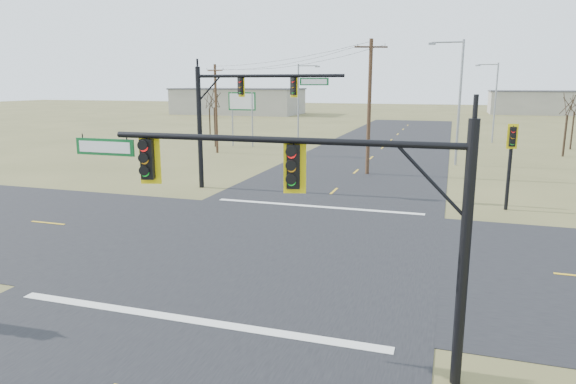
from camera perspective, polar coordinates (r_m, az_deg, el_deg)
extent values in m
plane|color=olive|center=(22.35, -1.68, -6.01)|extent=(320.00, 320.00, 0.00)
cube|color=black|center=(22.35, -1.68, -5.98)|extent=(160.00, 14.00, 0.02)
cube|color=black|center=(22.35, -1.68, -5.98)|extent=(14.00, 160.00, 0.02)
cube|color=silver|center=(15.96, -10.89, -13.75)|extent=(12.00, 0.40, 0.01)
cube|color=silver|center=(29.26, 3.19, -1.61)|extent=(12.00, 0.40, 0.01)
cylinder|color=black|center=(12.19, 18.98, -6.92)|extent=(0.25, 0.25, 6.18)
cylinder|color=black|center=(12.31, -1.25, 5.81)|extent=(8.83, 0.16, 0.16)
cube|color=#0C5423|center=(14.67, -19.68, 4.74)|extent=(1.80, 0.05, 0.45)
cylinder|color=black|center=(34.67, -9.79, 6.97)|extent=(0.32, 0.32, 7.95)
cylinder|color=black|center=(32.61, -2.26, 12.77)|extent=(9.65, 0.20, 0.20)
cube|color=#0C5423|center=(31.72, 2.92, 12.15)|extent=(1.80, 0.05, 0.45)
cylinder|color=black|center=(30.66, 23.37, 2.38)|extent=(0.20, 0.20, 4.62)
cylinder|color=#47311E|center=(39.74, 9.00, 9.19)|extent=(0.29, 0.29, 10.12)
cube|color=#47311E|center=(39.78, 9.22, 15.62)|extent=(2.35, 1.02, 0.12)
cylinder|color=#47311E|center=(52.32, -8.00, 9.10)|extent=(0.25, 0.25, 8.74)
cube|color=#47311E|center=(52.27, -8.12, 13.23)|extent=(2.01, 0.96, 0.12)
cylinder|color=gray|center=(57.94, -6.20, 8.04)|extent=(0.16, 0.16, 5.95)
cylinder|color=gray|center=(57.02, -3.99, 8.01)|extent=(0.16, 0.16, 5.95)
cube|color=#0C5423|center=(57.37, -5.14, 10.00)|extent=(3.17, 0.16, 1.98)
cylinder|color=gray|center=(46.07, 18.51, 9.29)|extent=(0.21, 0.21, 10.44)
cylinder|color=gray|center=(46.17, 17.33, 15.61)|extent=(2.50, 0.13, 0.13)
cube|color=gray|center=(46.20, 15.71, 15.58)|extent=(0.61, 0.36, 0.19)
cylinder|color=gray|center=(65.37, 22.03, 9.13)|extent=(0.18, 0.18, 9.22)
cylinder|color=gray|center=(65.29, 21.35, 13.06)|extent=(2.21, 0.11, 0.11)
cube|color=gray|center=(65.24, 20.35, 13.05)|extent=(0.56, 0.40, 0.17)
cylinder|color=gray|center=(57.69, 1.14, 9.59)|extent=(0.18, 0.18, 8.96)
cylinder|color=gray|center=(57.38, 2.22, 13.85)|extent=(2.15, 0.11, 0.11)
cube|color=gray|center=(57.09, 3.29, 13.74)|extent=(0.51, 0.27, 0.16)
cylinder|color=black|center=(57.52, -8.11, 7.14)|extent=(0.21, 0.21, 4.31)
cylinder|color=black|center=(68.13, -8.68, 7.61)|extent=(0.17, 0.17, 3.72)
cylinder|color=black|center=(55.92, 28.41, 5.52)|extent=(0.21, 0.21, 3.98)
cylinder|color=black|center=(62.39, 29.04, 5.99)|extent=(0.18, 0.18, 3.99)
cube|color=#9D988B|center=(119.76, -5.55, 9.96)|extent=(28.00, 14.00, 5.50)
cube|color=#9D988B|center=(131.35, 25.85, 8.90)|extent=(20.00, 12.00, 5.00)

